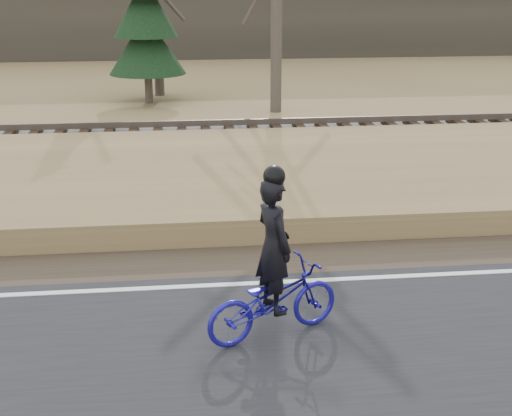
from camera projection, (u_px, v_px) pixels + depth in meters
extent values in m
cube|color=olive|center=(510.00, 182.00, 14.53)|extent=(120.00, 5.00, 0.44)
cube|color=slate|center=(443.00, 140.00, 18.11)|extent=(120.00, 3.00, 0.45)
cube|color=black|center=(444.00, 129.00, 18.02)|extent=(120.00, 2.40, 0.14)
cube|color=brown|center=(455.00, 129.00, 17.30)|extent=(120.00, 0.07, 0.15)
cube|color=brown|center=(434.00, 118.00, 18.65)|extent=(120.00, 0.07, 0.15)
imported|color=navy|center=(273.00, 300.00, 8.61)|extent=(1.87, 1.23, 0.93)
imported|color=black|center=(274.00, 246.00, 8.39)|extent=(0.59, 0.71, 1.65)
sphere|color=black|center=(274.00, 176.00, 8.12)|extent=(0.26, 0.26, 0.26)
cylinder|color=#50473A|center=(149.00, 83.00, 24.34)|extent=(0.28, 0.28, 1.33)
cone|color=black|center=(147.00, 45.00, 23.93)|extent=(2.60, 2.60, 1.94)
cone|color=black|center=(145.00, 7.00, 23.54)|extent=(2.15, 2.15, 1.94)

